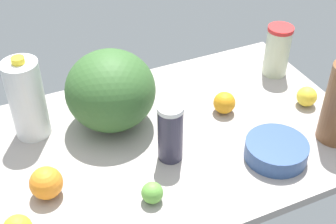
{
  "coord_description": "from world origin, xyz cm",
  "views": [
    {
      "loc": [
        -45.0,
        -99.18,
        98.42
      ],
      "look_at": [
        0.0,
        0.0,
        13.0
      ],
      "focal_mm": 50.0,
      "sensor_mm": 36.0,
      "label": 1
    }
  ],
  "objects_px": {
    "milk_jug": "(27,99)",
    "lime_near_front": "(152,193)",
    "orange_beside_bowl": "(46,183)",
    "lemon_loose": "(307,96)",
    "watermelon": "(111,90)",
    "mixing_bowl": "(276,150)",
    "shaker_bottle": "(170,132)",
    "tumbler_cup": "(277,51)",
    "orange_far_back": "(224,103)"
  },
  "relations": [
    {
      "from": "milk_jug",
      "to": "mixing_bowl",
      "type": "height_order",
      "value": "milk_jug"
    },
    {
      "from": "watermelon",
      "to": "milk_jug",
      "type": "bearing_deg",
      "value": 167.41
    },
    {
      "from": "tumbler_cup",
      "to": "lemon_loose",
      "type": "xyz_separation_m",
      "value": [
        -0.02,
        -0.21,
        -0.06
      ]
    },
    {
      "from": "lemon_loose",
      "to": "lime_near_front",
      "type": "bearing_deg",
      "value": -164.45
    },
    {
      "from": "milk_jug",
      "to": "orange_beside_bowl",
      "type": "distance_m",
      "value": 0.29
    },
    {
      "from": "mixing_bowl",
      "to": "lemon_loose",
      "type": "distance_m",
      "value": 0.3
    },
    {
      "from": "orange_beside_bowl",
      "to": "orange_far_back",
      "type": "xyz_separation_m",
      "value": [
        0.61,
        0.12,
        -0.01
      ]
    },
    {
      "from": "orange_beside_bowl",
      "to": "orange_far_back",
      "type": "distance_m",
      "value": 0.62
    },
    {
      "from": "tumbler_cup",
      "to": "mixing_bowl",
      "type": "xyz_separation_m",
      "value": [
        -0.26,
        -0.38,
        -0.07
      ]
    },
    {
      "from": "milk_jug",
      "to": "lime_near_front",
      "type": "relative_size",
      "value": 4.64
    },
    {
      "from": "orange_beside_bowl",
      "to": "lime_near_front",
      "type": "bearing_deg",
      "value": -28.63
    },
    {
      "from": "lime_near_front",
      "to": "orange_beside_bowl",
      "type": "relative_size",
      "value": 0.66
    },
    {
      "from": "milk_jug",
      "to": "watermelon",
      "type": "xyz_separation_m",
      "value": [
        0.24,
        -0.05,
        -0.0
      ]
    },
    {
      "from": "milk_jug",
      "to": "lime_near_front",
      "type": "height_order",
      "value": "milk_jug"
    },
    {
      "from": "tumbler_cup",
      "to": "watermelon",
      "type": "bearing_deg",
      "value": -177.63
    },
    {
      "from": "milk_jug",
      "to": "watermelon",
      "type": "bearing_deg",
      "value": -12.59
    },
    {
      "from": "mixing_bowl",
      "to": "orange_far_back",
      "type": "height_order",
      "value": "orange_far_back"
    },
    {
      "from": "lime_near_front",
      "to": "orange_beside_bowl",
      "type": "xyz_separation_m",
      "value": [
        -0.25,
        0.13,
        0.02
      ]
    },
    {
      "from": "watermelon",
      "to": "tumbler_cup",
      "type": "relative_size",
      "value": 1.47
    },
    {
      "from": "watermelon",
      "to": "shaker_bottle",
      "type": "xyz_separation_m",
      "value": [
        0.1,
        -0.22,
        -0.03
      ]
    },
    {
      "from": "milk_jug",
      "to": "lemon_loose",
      "type": "height_order",
      "value": "milk_jug"
    },
    {
      "from": "milk_jug",
      "to": "shaker_bottle",
      "type": "height_order",
      "value": "milk_jug"
    },
    {
      "from": "mixing_bowl",
      "to": "lemon_loose",
      "type": "relative_size",
      "value": 2.72
    },
    {
      "from": "mixing_bowl",
      "to": "lime_near_front",
      "type": "height_order",
      "value": "lime_near_front"
    },
    {
      "from": "watermelon",
      "to": "mixing_bowl",
      "type": "bearing_deg",
      "value": -42.8
    },
    {
      "from": "lemon_loose",
      "to": "orange_beside_bowl",
      "type": "height_order",
      "value": "orange_beside_bowl"
    },
    {
      "from": "orange_far_back",
      "to": "tumbler_cup",
      "type": "bearing_deg",
      "value": 23.84
    },
    {
      "from": "mixing_bowl",
      "to": "shaker_bottle",
      "type": "distance_m",
      "value": 0.32
    },
    {
      "from": "watermelon",
      "to": "lemon_loose",
      "type": "relative_size",
      "value": 4.11
    },
    {
      "from": "milk_jug",
      "to": "tumbler_cup",
      "type": "relative_size",
      "value": 1.44
    },
    {
      "from": "watermelon",
      "to": "lime_near_front",
      "type": "distance_m",
      "value": 0.37
    },
    {
      "from": "mixing_bowl",
      "to": "shaker_bottle",
      "type": "bearing_deg",
      "value": 155.2
    },
    {
      "from": "lemon_loose",
      "to": "lime_near_front",
      "type": "distance_m",
      "value": 0.66
    },
    {
      "from": "tumbler_cup",
      "to": "lime_near_front",
      "type": "relative_size",
      "value": 3.22
    },
    {
      "from": "mixing_bowl",
      "to": "tumbler_cup",
      "type": "bearing_deg",
      "value": 55.95
    },
    {
      "from": "watermelon",
      "to": "tumbler_cup",
      "type": "xyz_separation_m",
      "value": [
        0.64,
        0.03,
        -0.03
      ]
    },
    {
      "from": "tumbler_cup",
      "to": "lime_near_front",
      "type": "xyz_separation_m",
      "value": [
        -0.65,
        -0.38,
        -0.07
      ]
    },
    {
      "from": "lime_near_front",
      "to": "orange_far_back",
      "type": "height_order",
      "value": "orange_far_back"
    },
    {
      "from": "watermelon",
      "to": "orange_beside_bowl",
      "type": "distance_m",
      "value": 0.35
    },
    {
      "from": "lemon_loose",
      "to": "orange_beside_bowl",
      "type": "relative_size",
      "value": 0.76
    },
    {
      "from": "milk_jug",
      "to": "orange_far_back",
      "type": "bearing_deg",
      "value": -14.56
    },
    {
      "from": "watermelon",
      "to": "lemon_loose",
      "type": "bearing_deg",
      "value": -16.2
    },
    {
      "from": "shaker_bottle",
      "to": "orange_beside_bowl",
      "type": "bearing_deg",
      "value": 179.89
    },
    {
      "from": "lime_near_front",
      "to": "shaker_bottle",
      "type": "bearing_deg",
      "value": 49.71
    },
    {
      "from": "watermelon",
      "to": "shaker_bottle",
      "type": "height_order",
      "value": "watermelon"
    },
    {
      "from": "milk_jug",
      "to": "lime_near_front",
      "type": "bearing_deg",
      "value": -60.89
    },
    {
      "from": "watermelon",
      "to": "shaker_bottle",
      "type": "relative_size",
      "value": 1.5
    },
    {
      "from": "lime_near_front",
      "to": "watermelon",
      "type": "bearing_deg",
      "value": 87.73
    },
    {
      "from": "lime_near_front",
      "to": "tumbler_cup",
      "type": "bearing_deg",
      "value": 30.51
    },
    {
      "from": "tumbler_cup",
      "to": "orange_far_back",
      "type": "xyz_separation_m",
      "value": [
        -0.29,
        -0.13,
        -0.06
      ]
    }
  ]
}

